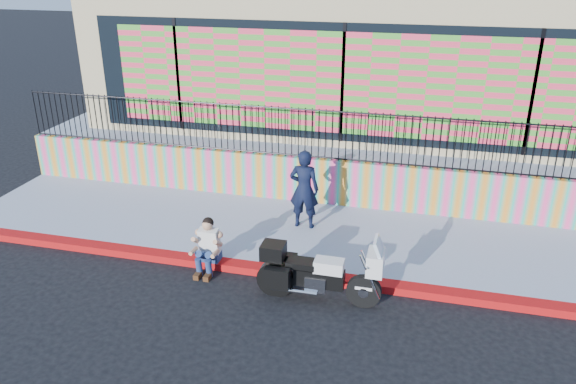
% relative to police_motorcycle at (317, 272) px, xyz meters
% --- Properties ---
extents(ground, '(90.00, 90.00, 0.00)m').
position_rel_police_motorcycle_xyz_m(ground, '(-0.40, 0.62, -0.57)').
color(ground, black).
rests_on(ground, ground).
extents(red_curb, '(16.00, 0.30, 0.15)m').
position_rel_police_motorcycle_xyz_m(red_curb, '(-0.40, 0.62, -0.50)').
color(red_curb, '#B00C0C').
rests_on(red_curb, ground).
extents(sidewalk, '(16.00, 3.00, 0.15)m').
position_rel_police_motorcycle_xyz_m(sidewalk, '(-0.40, 2.27, -0.50)').
color(sidewalk, '#8D94A9').
rests_on(sidewalk, ground).
extents(mural_wall, '(16.00, 0.20, 1.10)m').
position_rel_police_motorcycle_xyz_m(mural_wall, '(-0.40, 3.87, 0.13)').
color(mural_wall, '#FF4389').
rests_on(mural_wall, sidewalk).
extents(metal_fence, '(15.80, 0.04, 1.20)m').
position_rel_police_motorcycle_xyz_m(metal_fence, '(-0.40, 3.87, 1.28)').
color(metal_fence, black).
rests_on(metal_fence, mural_wall).
extents(elevated_platform, '(16.00, 10.00, 1.25)m').
position_rel_police_motorcycle_xyz_m(elevated_platform, '(-0.40, 8.97, 0.05)').
color(elevated_platform, '#8D94A9').
rests_on(elevated_platform, ground).
extents(storefront_building, '(14.00, 8.06, 4.00)m').
position_rel_police_motorcycle_xyz_m(storefront_building, '(-0.40, 8.76, 2.68)').
color(storefront_building, tan).
rests_on(storefront_building, elevated_platform).
extents(police_motorcycle, '(2.19, 0.72, 1.36)m').
position_rel_police_motorcycle_xyz_m(police_motorcycle, '(0.00, 0.00, 0.00)').
color(police_motorcycle, black).
rests_on(police_motorcycle, ground).
extents(police_officer, '(0.65, 0.43, 1.76)m').
position_rel_police_motorcycle_xyz_m(police_officer, '(-0.80, 2.51, 0.46)').
color(police_officer, black).
rests_on(police_officer, sidewalk).
extents(seated_man, '(0.54, 0.71, 1.06)m').
position_rel_police_motorcycle_xyz_m(seated_man, '(-2.24, 0.43, -0.12)').
color(seated_man, navy).
rests_on(seated_man, ground).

